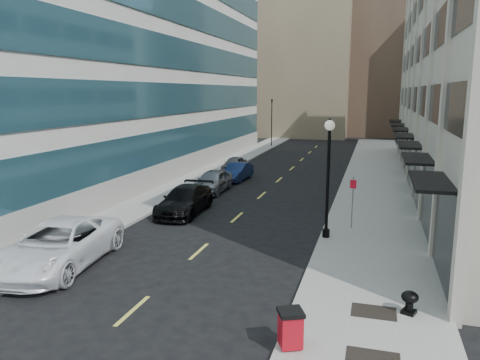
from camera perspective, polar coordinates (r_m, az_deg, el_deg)
The scene contains 21 objects.
ground at distance 14.80m, azimuth -16.90°, elevation -18.30°, with size 160.00×160.00×0.00m, color black.
sidewalk_right at distance 31.49m, azimuth 16.06°, elevation -2.50°, with size 5.00×80.00×0.15m, color #99978B.
sidewalk_left at distance 34.41m, azimuth -7.92°, elevation -1.07°, with size 3.00×80.00×0.15m, color #99978B.
building_left at distance 44.43m, azimuth -15.97°, elevation 14.13°, with size 16.14×46.00×20.00m.
skyline_tan_near at distance 79.82m, azimuth 8.28°, elevation 15.64°, with size 14.00×18.00×28.00m, color #897759.
skyline_brown at distance 83.30m, azimuth 17.33°, elevation 17.14°, with size 12.00×16.00×34.00m, color brown.
skyline_tan_far at distance 91.33m, azimuth 2.75°, elevation 13.22°, with size 12.00×14.00×22.00m, color #897759.
skyline_stone at distance 77.49m, azimuth 24.67°, elevation 11.98°, with size 10.00×14.00×20.00m, color #BCB59F.
grate_mid at distance 13.60m, azimuth 15.89°, elevation -20.27°, with size 1.40×1.00×0.01m, color black.
grate_far at distance 16.07m, azimuth 15.99°, elevation -15.18°, with size 1.40×1.00×0.01m, color black.
road_centerline at distance 29.53m, azimuth 1.29°, elevation -3.09°, with size 0.15×68.20×0.01m.
traffic_signal at distance 60.11m, azimuth 3.91°, elevation 9.45°, with size 0.66×0.66×6.98m.
car_white_van at distance 20.56m, azimuth -21.23°, elevation -7.39°, with size 3.08×6.67×1.85m, color white.
car_black_pickup at distance 27.60m, azimuth -6.76°, elevation -2.48°, with size 2.21×5.43×1.58m, color black.
car_silver_sedan at distance 33.28m, azimuth -3.33°, elevation -0.13°, with size 1.87×4.65×1.59m, color gray.
car_blue_sedan at distance 37.65m, azimuth -0.32°, elevation 1.00°, with size 1.46×4.20×1.38m, color navy.
car_grey_sedan at distance 42.19m, azimuth -0.74°, elevation 1.99°, with size 1.50×3.73×1.27m, color slate.
trash_bin at distance 13.46m, azimuth 6.17°, elevation -17.41°, with size 0.88×0.88×1.08m.
lamppost at distance 22.35m, azimuth 10.71°, elevation 1.44°, with size 0.48×0.48×5.75m.
sign_post at distance 24.45m, azimuth 13.58°, elevation -1.85°, with size 0.31×0.11×2.70m.
urn_planter at distance 16.12m, azimuth 19.98°, elevation -13.59°, with size 0.54×0.54×0.75m.
Camera 1 is at (7.37, -10.70, 7.08)m, focal length 35.00 mm.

